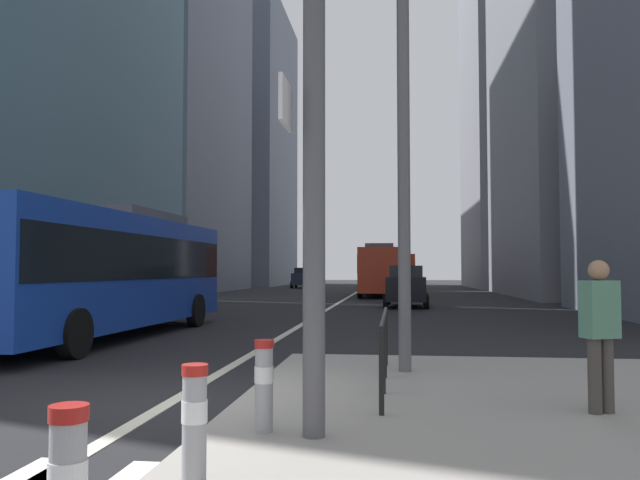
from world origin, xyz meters
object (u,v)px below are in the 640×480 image
object	(u,v)px
city_bus_red_receding	(380,268)
bollard_left	(194,419)
car_oncoming_mid	(303,278)
car_receding_near	(406,286)
pedestrian_waiting	(600,328)
street_lamp_post	(403,52)
bollard_right	(264,380)
city_bus_red_distant	(398,269)
traffic_signal_gantry	(83,37)
city_bus_blue_oncoming	(105,267)

from	to	relation	value
city_bus_red_receding	bollard_left	size ratio (longest dim) A/B	11.80
car_oncoming_mid	car_receding_near	size ratio (longest dim) A/B	0.94
pedestrian_waiting	street_lamp_post	bearing A→B (deg)	128.54
street_lamp_post	bollard_right	size ratio (longest dim) A/B	8.84
city_bus_red_distant	car_oncoming_mid	world-z (taller)	city_bus_red_distant
bollard_left	city_bus_red_distant	bearing A→B (deg)	88.16
bollard_right	city_bus_red_receding	bearing A→B (deg)	89.45
car_receding_near	street_lamp_post	distance (m)	20.51
traffic_signal_gantry	bollard_right	size ratio (longest dim) A/B	7.85
car_receding_near	pedestrian_waiting	bearing A→B (deg)	-85.60
car_receding_near	traffic_signal_gantry	xyz separation A→B (m)	(-3.74, -24.10, 3.17)
city_bus_blue_oncoming	bollard_left	distance (m)	12.43
street_lamp_post	traffic_signal_gantry	bearing A→B (deg)	-129.56
city_bus_red_distant	car_receding_near	distance (m)	29.72
street_lamp_post	pedestrian_waiting	distance (m)	5.41
city_bus_red_distant	traffic_signal_gantry	xyz separation A→B (m)	(-3.50, -53.81, 2.32)
city_bus_blue_oncoming	car_oncoming_mid	xyz separation A→B (m)	(-1.40, 44.99, -0.85)
traffic_signal_gantry	city_bus_blue_oncoming	bearing A→B (deg)	114.14
city_bus_red_distant	pedestrian_waiting	bearing A→B (deg)	-87.83
city_bus_red_receding	car_oncoming_mid	world-z (taller)	city_bus_red_receding
city_bus_red_distant	car_oncoming_mid	size ratio (longest dim) A/B	2.77
traffic_signal_gantry	bollard_left	size ratio (longest dim) A/B	7.85
city_bus_blue_oncoming	street_lamp_post	xyz separation A→B (m)	(7.54, -5.30, 3.45)
city_bus_red_receding	bollard_right	bearing A→B (deg)	-90.55
traffic_signal_gantry	city_bus_red_distant	bearing A→B (deg)	86.28
bollard_left	pedestrian_waiting	size ratio (longest dim) A/B	0.53
city_bus_red_receding	traffic_signal_gantry	bearing A→B (deg)	-93.51
bollard_right	city_bus_red_distant	bearing A→B (deg)	88.28
city_bus_red_distant	car_oncoming_mid	bearing A→B (deg)	176.66
city_bus_red_receding	car_oncoming_mid	size ratio (longest dim) A/B	2.53
traffic_signal_gantry	pedestrian_waiting	size ratio (longest dim) A/B	4.14
car_receding_near	bollard_right	world-z (taller)	car_receding_near
car_receding_near	street_lamp_post	world-z (taller)	street_lamp_post
city_bus_blue_oncoming	car_receding_near	distance (m)	16.77
city_bus_blue_oncoming	bollard_right	xyz separation A→B (m)	(6.08, -9.21, -1.18)
traffic_signal_gantry	car_receding_near	bearing A→B (deg)	81.19
city_bus_blue_oncoming	pedestrian_waiting	size ratio (longest dim) A/B	6.51
city_bus_red_distant	traffic_signal_gantry	distance (m)	53.97
car_receding_near	street_lamp_post	xyz separation A→B (m)	(-0.39, -20.05, 4.29)
city_bus_blue_oncoming	car_oncoming_mid	world-z (taller)	city_bus_blue_oncoming
car_oncoming_mid	bollard_left	distance (m)	56.34
traffic_signal_gantry	bollard_right	bearing A→B (deg)	4.38
city_bus_blue_oncoming	city_bus_red_receding	size ratio (longest dim) A/B	1.04
city_bus_blue_oncoming	bollard_left	xyz separation A→B (m)	(5.91, -10.87, -1.18)
bollard_right	car_receding_near	bearing A→B (deg)	85.60
pedestrian_waiting	city_bus_red_distant	bearing A→B (deg)	92.17
car_receding_near	street_lamp_post	bearing A→B (deg)	-91.11
traffic_signal_gantry	pedestrian_waiting	bearing A→B (deg)	14.01
city_bus_blue_oncoming	car_receding_near	size ratio (longest dim) A/B	2.49
city_bus_blue_oncoming	city_bus_red_receding	distance (m)	27.96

